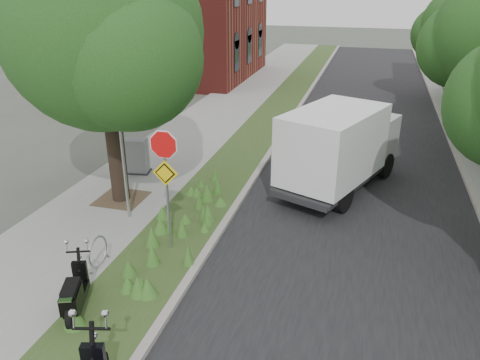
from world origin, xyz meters
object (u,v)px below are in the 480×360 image
object	(u,v)px
sign_assembly	(165,167)
utility_cabinet	(136,157)
box_truck	(340,144)
scooter_near	(75,297)

from	to	relation	value
sign_assembly	utility_cabinet	bearing A→B (deg)	126.04
sign_assembly	box_truck	size ratio (longest dim) A/B	0.58
scooter_near	utility_cabinet	world-z (taller)	utility_cabinet
box_truck	scooter_near	bearing A→B (deg)	-119.76
sign_assembly	scooter_near	distance (m)	3.46
sign_assembly	scooter_near	size ratio (longest dim) A/B	2.05
sign_assembly	box_truck	xyz separation A→B (m)	(3.67, 5.07, -0.81)
scooter_near	box_truck	world-z (taller)	box_truck
scooter_near	box_truck	xyz separation A→B (m)	(4.51, 7.88, 1.02)
box_truck	sign_assembly	bearing A→B (deg)	-125.93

